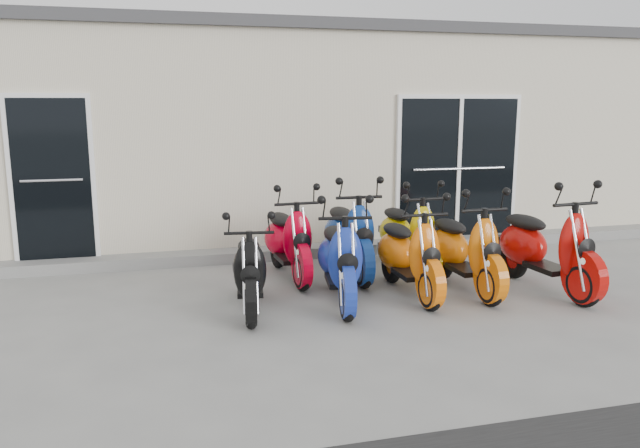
# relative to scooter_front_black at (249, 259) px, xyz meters

# --- Properties ---
(ground) EXTENTS (80.00, 80.00, 0.00)m
(ground) POSITION_rel_scooter_front_black_xyz_m (0.98, 0.19, -0.57)
(ground) COLOR gray
(ground) RESTS_ON ground
(building) EXTENTS (14.00, 6.00, 3.20)m
(building) POSITION_rel_scooter_front_black_xyz_m (0.98, 5.39, 1.03)
(building) COLOR beige
(building) RESTS_ON ground
(roof_cap) EXTENTS (14.20, 6.20, 0.16)m
(roof_cap) POSITION_rel_scooter_front_black_xyz_m (0.98, 5.39, 2.71)
(roof_cap) COLOR #3F3F42
(roof_cap) RESTS_ON building
(front_step) EXTENTS (14.00, 0.40, 0.15)m
(front_step) POSITION_rel_scooter_front_black_xyz_m (0.98, 2.21, -0.50)
(front_step) COLOR gray
(front_step) RESTS_ON ground
(door_left) EXTENTS (1.07, 0.08, 2.22)m
(door_left) POSITION_rel_scooter_front_black_xyz_m (-2.22, 2.36, 0.69)
(door_left) COLOR black
(door_left) RESTS_ON front_step
(door_right) EXTENTS (2.02, 0.08, 2.22)m
(door_right) POSITION_rel_scooter_front_black_xyz_m (3.58, 2.36, 0.69)
(door_right) COLOR black
(door_right) RESTS_ON front_step
(scooter_front_black) EXTENTS (0.76, 1.61, 1.15)m
(scooter_front_black) POSITION_rel_scooter_front_black_xyz_m (0.00, 0.00, 0.00)
(scooter_front_black) COLOR black
(scooter_front_black) RESTS_ON ground
(scooter_front_blue) EXTENTS (0.89, 1.81, 1.28)m
(scooter_front_blue) POSITION_rel_scooter_front_black_xyz_m (1.00, 0.01, 0.07)
(scooter_front_blue) COLOR #182F98
(scooter_front_blue) RESTS_ON ground
(scooter_front_orange_a) EXTENTS (0.64, 1.70, 1.25)m
(scooter_front_orange_a) POSITION_rel_scooter_front_black_xyz_m (1.85, 0.10, 0.05)
(scooter_front_orange_a) COLOR orange
(scooter_front_orange_a) RESTS_ON ground
(scooter_front_orange_b) EXTENTS (0.67, 1.75, 1.28)m
(scooter_front_orange_b) POSITION_rel_scooter_front_black_xyz_m (2.54, 0.09, 0.07)
(scooter_front_orange_b) COLOR #D86309
(scooter_front_orange_b) RESTS_ON ground
(scooter_front_red) EXTENTS (0.83, 1.90, 1.36)m
(scooter_front_red) POSITION_rel_scooter_front_black_xyz_m (3.47, -0.15, 0.11)
(scooter_front_red) COLOR #B00B07
(scooter_front_red) RESTS_ON ground
(scooter_back_red) EXTENTS (0.73, 1.74, 1.26)m
(scooter_back_red) POSITION_rel_scooter_front_black_xyz_m (0.66, 1.14, 0.06)
(scooter_back_red) COLOR #C0001A
(scooter_back_red) RESTS_ON ground
(scooter_back_blue) EXTENTS (0.70, 1.82, 1.33)m
(scooter_back_blue) POSITION_rel_scooter_front_black_xyz_m (1.44, 1.09, 0.09)
(scooter_back_blue) COLOR navy
(scooter_back_blue) RESTS_ON ground
(scooter_back_yellow) EXTENTS (0.71, 1.71, 1.24)m
(scooter_back_yellow) POSITION_rel_scooter_front_black_xyz_m (2.28, 1.15, 0.05)
(scooter_back_yellow) COLOR #CFAF05
(scooter_back_yellow) RESTS_ON ground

